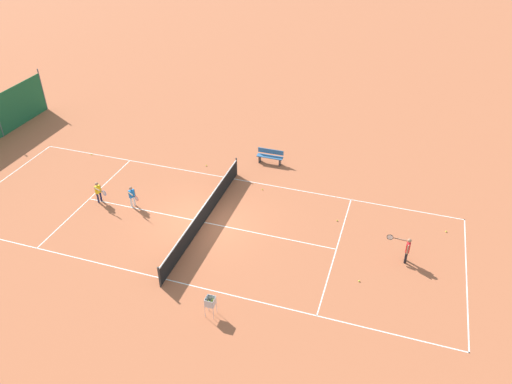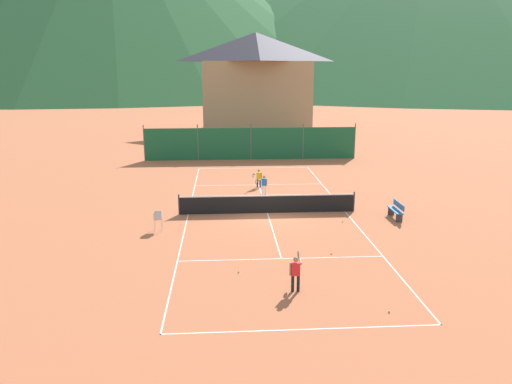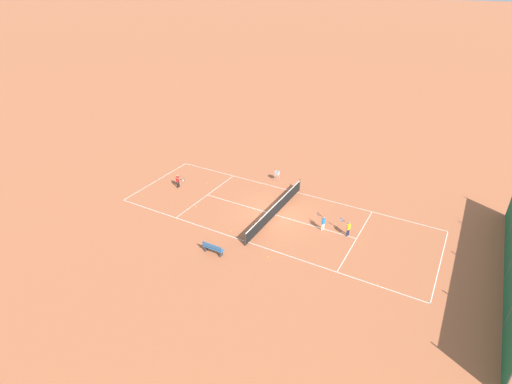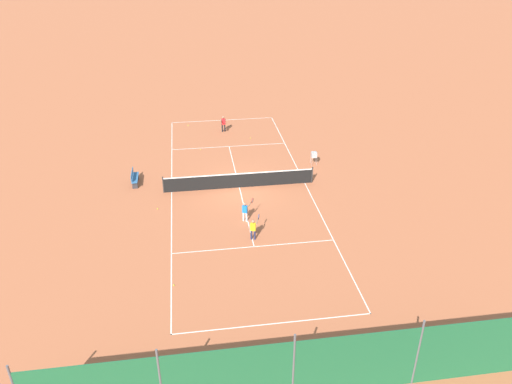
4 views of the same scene
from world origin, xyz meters
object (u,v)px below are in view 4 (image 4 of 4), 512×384
object	(u,v)px
tennis_ball_mid_court	(200,150)
ball_hopper	(314,156)
tennis_ball_by_net_right	(250,138)
tennis_ball_by_net_left	(181,178)
player_near_baseline	(253,228)
player_near_service	(223,123)
player_far_baseline	(245,210)
tennis_ball_near_corner	(174,285)
courtside_bench	(134,178)
tennis_net	(239,180)
tennis_ball_alley_left	(188,125)
tennis_ball_far_corner	(157,209)

from	to	relation	value
tennis_ball_mid_court	ball_hopper	bearing A→B (deg)	154.49
tennis_ball_by_net_right	tennis_ball_by_net_left	size ratio (longest dim) A/B	1.00
player_near_baseline	player_near_service	size ratio (longest dim) A/B	0.92
player_far_baseline	tennis_ball_near_corner	world-z (taller)	player_far_baseline
player_near_service	courtside_bench	world-z (taller)	player_near_service
player_near_baseline	player_near_service	bearing A→B (deg)	-89.22
tennis_net	player_far_baseline	distance (m)	3.88
tennis_ball_alley_left	tennis_ball_far_corner	xyz separation A→B (m)	(2.07, 13.01, 0.00)
tennis_ball_mid_court	tennis_ball_by_net_left	world-z (taller)	same
player_near_baseline	tennis_ball_far_corner	bearing A→B (deg)	-36.96
player_near_service	tennis_ball_near_corner	size ratio (longest dim) A/B	18.94
tennis_ball_mid_court	ball_hopper	size ratio (longest dim) A/B	0.07
player_near_baseline	courtside_bench	size ratio (longest dim) A/B	0.77
tennis_ball_far_corner	ball_hopper	xyz separation A→B (m)	(-10.18, -4.49, 0.62)
tennis_ball_by_net_right	courtside_bench	distance (m)	10.24
tennis_ball_alley_left	tennis_ball_by_net_left	size ratio (longest dim) A/B	1.00
tennis_ball_alley_left	tennis_ball_by_net_left	bearing A→B (deg)	85.49
player_near_baseline	tennis_ball_alley_left	distance (m)	17.00
tennis_ball_by_net_left	player_near_baseline	bearing A→B (deg)	115.75
tennis_net	tennis_ball_by_net_left	xyz separation A→B (m)	(3.55, -1.81, -0.47)
player_near_baseline	ball_hopper	xyz separation A→B (m)	(-5.23, -8.22, -0.02)
tennis_ball_alley_left	courtside_bench	world-z (taller)	courtside_bench
player_near_service	tennis_ball_by_net_right	bearing A→B (deg)	138.37
ball_hopper	tennis_ball_far_corner	bearing A→B (deg)	23.78
player_near_baseline	tennis_ball_by_net_left	size ratio (longest dim) A/B	17.44
tennis_ball_mid_court	ball_hopper	world-z (taller)	ball_hopper
tennis_net	player_near_baseline	world-z (taller)	player_near_baseline
tennis_ball_alley_left	courtside_bench	bearing A→B (deg)	69.96
player_near_baseline	tennis_ball_far_corner	xyz separation A→B (m)	(4.96, -3.73, -0.64)
player_near_service	tennis_ball_by_net_right	world-z (taller)	player_near_service
tennis_ball_by_net_right	tennis_ball_far_corner	distance (m)	11.68
tennis_ball_mid_court	tennis_ball_near_corner	world-z (taller)	same
player_near_service	ball_hopper	size ratio (longest dim) A/B	1.40
tennis_ball_by_net_right	tennis_ball_by_net_left	world-z (taller)	same
player_near_service	tennis_ball_by_net_right	xyz separation A→B (m)	(-1.87, 1.66, -0.70)
tennis_net	ball_hopper	bearing A→B (deg)	-154.42
tennis_ball_by_net_left	tennis_ball_far_corner	bearing A→B (deg)	70.39
tennis_ball_alley_left	tennis_ball_by_net_right	bearing A→B (deg)	143.33
tennis_ball_mid_court	tennis_ball_near_corner	xyz separation A→B (m)	(1.91, 14.94, 0.00)
courtside_bench	tennis_ball_alley_left	bearing A→B (deg)	-110.04
player_far_baseline	tennis_ball_alley_left	size ratio (longest dim) A/B	17.42
tennis_ball_alley_left	tennis_ball_near_corner	size ratio (longest dim) A/B	1.00
tennis_ball_by_net_right	tennis_ball_far_corner	xyz separation A→B (m)	(6.62, 9.62, 0.00)
tennis_net	player_far_baseline	size ratio (longest dim) A/B	7.98
tennis_ball_near_corner	ball_hopper	distance (m)	14.73
player_near_service	tennis_ball_mid_court	distance (m)	3.87
tennis_ball_by_net_left	tennis_ball_near_corner	world-z (taller)	same
ball_hopper	courtside_bench	size ratio (longest dim) A/B	0.59
tennis_ball_near_corner	tennis_ball_alley_left	bearing A→B (deg)	-93.35
player_near_baseline	tennis_ball_by_net_left	distance (m)	8.34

